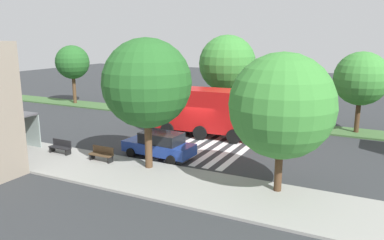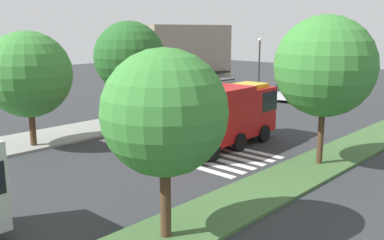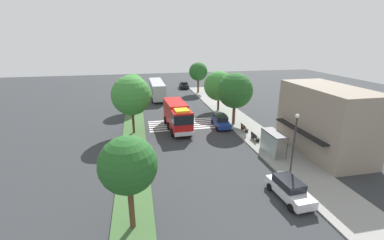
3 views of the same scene
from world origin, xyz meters
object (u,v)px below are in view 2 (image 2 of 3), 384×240
(parked_car_mid, at_px, (157,118))
(street_lamp, at_px, (259,64))
(parked_car_east, at_px, (289,92))
(bench_near_shelter, at_px, (190,107))
(sidewalk_tree_center, at_px, (129,57))
(median_tree_far_west, at_px, (164,113))
(median_tree_west, at_px, (325,66))
(bench_west_of_shelter, at_px, (161,112))
(sidewalk_tree_west, at_px, (28,74))
(fire_truck, at_px, (226,113))
(bus_stop_shelter, at_px, (220,87))

(parked_car_mid, relative_size, street_lamp, 0.79)
(parked_car_east, xyz_separation_m, bench_near_shelter, (-11.96, 2.54, -0.26))
(sidewalk_tree_center, bearing_deg, median_tree_far_west, -125.57)
(street_lamp, distance_m, median_tree_west, 20.75)
(parked_car_mid, xyz_separation_m, median_tree_far_west, (-11.05, -12.40, 3.60))
(bench_west_of_shelter, xyz_separation_m, sidewalk_tree_west, (-10.99, -0.33, 3.90))
(fire_truck, relative_size, bus_stop_shelter, 2.52)
(parked_car_mid, height_order, sidewalk_tree_center, sidewalk_tree_center)
(sidewalk_tree_center, bearing_deg, fire_truck, -86.82)
(bench_near_shelter, xyz_separation_m, median_tree_west, (-5.88, -14.93, 4.69))
(bench_near_shelter, relative_size, median_tree_west, 0.21)
(bench_near_shelter, xyz_separation_m, bench_west_of_shelter, (-3.47, 0.00, 0.00))
(parked_car_mid, distance_m, median_tree_far_west, 16.99)
(fire_truck, relative_size, parked_car_mid, 1.82)
(bench_near_shelter, bearing_deg, street_lamp, -4.57)
(bench_west_of_shelter, xyz_separation_m, median_tree_west, (-2.41, -14.93, 4.69))
(bus_stop_shelter, height_order, median_tree_west, median_tree_west)
(sidewalk_tree_west, distance_m, sidewalk_tree_center, 7.74)
(bus_stop_shelter, xyz_separation_m, bench_near_shelter, (-4.00, 0.02, -1.30))
(sidewalk_tree_west, bearing_deg, street_lamp, -0.97)
(street_lamp, height_order, sidewalk_tree_center, sidewalk_tree_center)
(bench_west_of_shelter, bearing_deg, parked_car_mid, -136.59)
(bus_stop_shelter, bearing_deg, bench_near_shelter, 179.67)
(fire_truck, xyz_separation_m, bus_stop_shelter, (10.27, 8.83, -0.21))
(bench_near_shelter, xyz_separation_m, median_tree_far_west, (-17.18, -14.93, 3.88))
(bus_stop_shelter, relative_size, bench_west_of_shelter, 2.19)
(fire_truck, bearing_deg, parked_car_east, 15.96)
(bench_west_of_shelter, distance_m, street_lamp, 13.05)
(street_lamp, bearing_deg, sidewalk_tree_center, 178.56)
(street_lamp, xyz_separation_m, median_tree_west, (-15.05, -14.20, 1.52))
(bus_stop_shelter, bearing_deg, sidewalk_tree_center, -178.35)
(bus_stop_shelter, relative_size, median_tree_west, 0.45)
(fire_truck, xyz_separation_m, sidewalk_tree_west, (-8.19, 8.52, 2.39))
(fire_truck, bearing_deg, street_lamp, 24.57)
(parked_car_mid, relative_size, parked_car_east, 1.05)
(bench_west_of_shelter, height_order, median_tree_west, median_tree_west)
(fire_truck, xyz_separation_m, bench_west_of_shelter, (2.81, 8.85, -1.51))
(parked_car_mid, distance_m, street_lamp, 15.69)
(sidewalk_tree_west, bearing_deg, parked_car_mid, -14.79)
(median_tree_far_west, bearing_deg, street_lamp, 28.31)
(street_lamp, relative_size, sidewalk_tree_center, 0.81)
(parked_car_mid, height_order, median_tree_far_west, median_tree_far_west)
(bench_west_of_shelter, bearing_deg, median_tree_west, -99.18)
(sidewalk_tree_west, relative_size, sidewalk_tree_center, 0.91)
(bench_west_of_shelter, bearing_deg, sidewalk_tree_west, -178.26)
(bench_west_of_shelter, relative_size, sidewalk_tree_center, 0.21)
(bus_stop_shelter, xyz_separation_m, sidewalk_tree_west, (-18.46, -0.31, 2.60))
(bench_near_shelter, distance_m, median_tree_west, 16.72)
(parked_car_east, distance_m, street_lamp, 4.41)
(street_lamp, distance_m, sidewalk_tree_center, 15.99)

